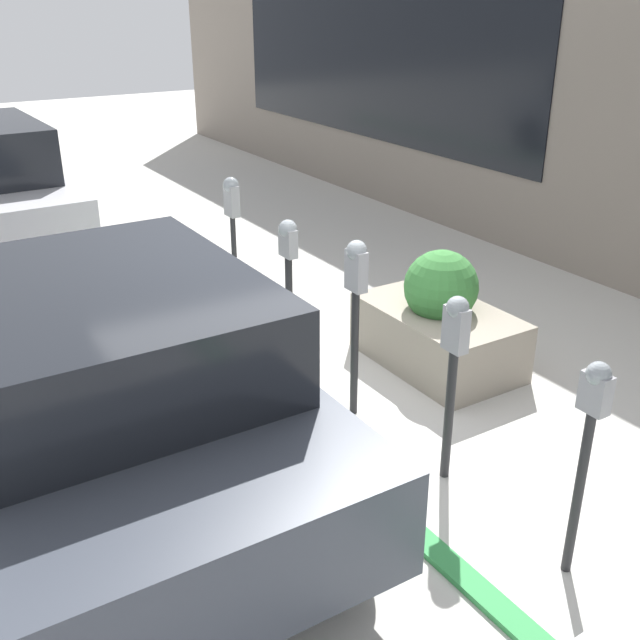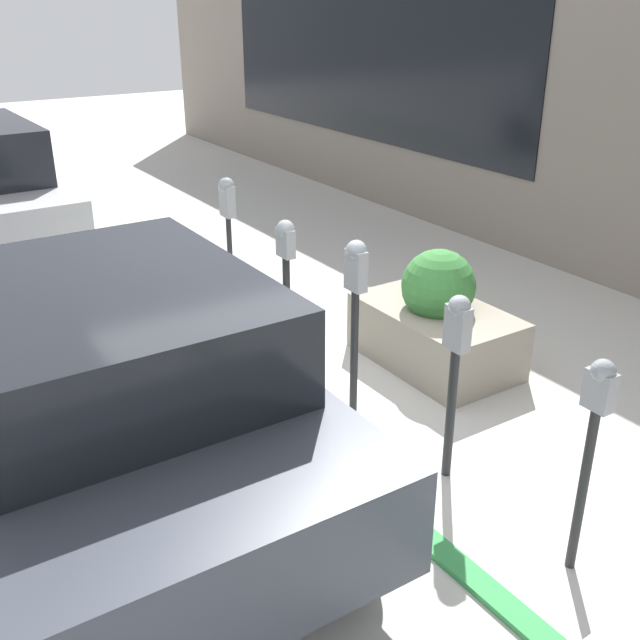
% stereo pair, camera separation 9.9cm
% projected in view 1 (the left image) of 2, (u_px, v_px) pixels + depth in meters
% --- Properties ---
extents(ground_plane, '(40.00, 40.00, 0.00)m').
position_uv_depth(ground_plane, '(305.00, 426.00, 5.75)').
color(ground_plane, beige).
extents(curb_strip, '(24.50, 0.16, 0.04)m').
position_uv_depth(curb_strip, '(296.00, 426.00, 5.70)').
color(curb_strip, '#338C47').
rests_on(curb_strip, ground_plane).
extents(parking_meter_nearest, '(0.16, 0.13, 1.34)m').
position_uv_depth(parking_meter_nearest, '(589.00, 428.00, 3.94)').
color(parking_meter_nearest, '#232326').
rests_on(parking_meter_nearest, ground_plane).
extents(parking_meter_second, '(0.17, 0.15, 1.33)m').
position_uv_depth(parking_meter_second, '(454.00, 353.00, 4.78)').
color(parking_meter_second, '#232326').
rests_on(parking_meter_second, ground_plane).
extents(parking_meter_middle, '(0.18, 0.15, 1.42)m').
position_uv_depth(parking_meter_middle, '(356.00, 291.00, 5.51)').
color(parking_meter_middle, '#232326').
rests_on(parking_meter_middle, ground_plane).
extents(parking_meter_fourth, '(0.19, 0.16, 1.31)m').
position_uv_depth(parking_meter_fourth, '(288.00, 261.00, 6.39)').
color(parking_meter_fourth, '#232326').
rests_on(parking_meter_fourth, ground_plane).
extents(parking_meter_farthest, '(0.18, 0.15, 1.45)m').
position_uv_depth(parking_meter_farthest, '(232.00, 213.00, 7.20)').
color(parking_meter_farthest, '#232326').
rests_on(parking_meter_farthest, ground_plane).
extents(planter_box, '(1.44, 0.89, 1.06)m').
position_uv_depth(planter_box, '(438.00, 323.00, 6.54)').
color(planter_box, gray).
rests_on(planter_box, ground_plane).
extents(parked_car_middle, '(3.98, 2.06, 1.55)m').
position_uv_depth(parked_car_middle, '(103.00, 387.00, 4.63)').
color(parked_car_middle, '#383D47').
rests_on(parked_car_middle, ground_plane).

